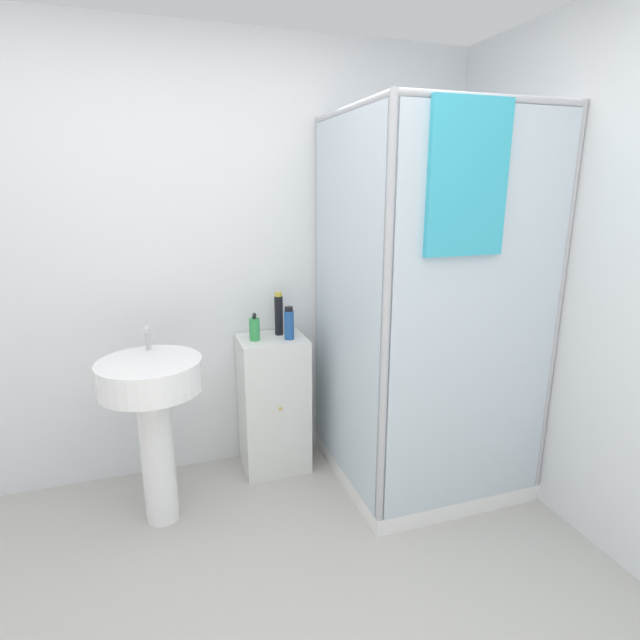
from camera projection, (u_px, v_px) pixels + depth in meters
The scene contains 7 objects.
wall_back at pixel (200, 264), 2.86m from camera, with size 6.40×0.06×2.50m, color silver.
shower_enclosure at pixel (417, 394), 2.82m from camera, with size 0.98×1.01×2.06m.
vanity_cabinet at pixel (273, 403), 3.01m from camera, with size 0.39×0.35×0.83m.
sink at pixel (153, 404), 2.45m from camera, with size 0.50×0.50×1.01m.
soap_dispenser at pixel (254, 329), 2.84m from camera, with size 0.06×0.06×0.16m.
shampoo_bottle_tall_black at pixel (279, 314), 2.93m from camera, with size 0.05×0.05×0.26m.
shampoo_bottle_blue at pixel (289, 324), 2.86m from camera, with size 0.06×0.06×0.19m.
Camera 1 is at (-0.25, -1.22, 1.69)m, focal length 28.00 mm.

